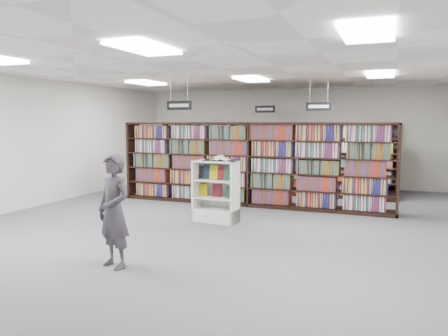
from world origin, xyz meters
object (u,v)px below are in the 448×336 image
(open_book, at_px, (220,159))
(endcap_display, at_px, (217,200))
(shopper, at_px, (114,211))
(bookshelf_row_near, at_px, (251,164))

(open_book, bearing_deg, endcap_display, -169.49)
(endcap_display, relative_size, shopper, 0.78)
(endcap_display, xyz_separation_m, shopper, (-0.28, -3.26, 0.38))
(bookshelf_row_near, bearing_deg, endcap_display, -94.00)
(endcap_display, height_order, shopper, shopper)
(bookshelf_row_near, height_order, endcap_display, bookshelf_row_near)
(shopper, bearing_deg, bookshelf_row_near, 104.34)
(bookshelf_row_near, xyz_separation_m, open_book, (-0.07, -1.95, 0.29))
(bookshelf_row_near, relative_size, shopper, 4.19)
(bookshelf_row_near, distance_m, open_book, 1.97)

